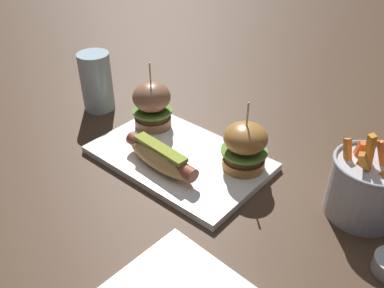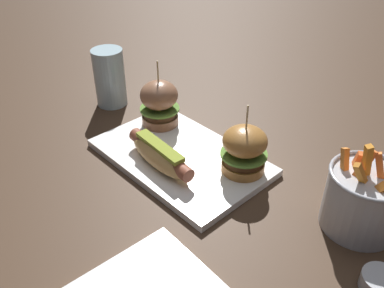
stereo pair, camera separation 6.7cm
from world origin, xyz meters
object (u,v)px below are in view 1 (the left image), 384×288
object	(u,v)px
water_glass	(96,82)
fries_bucket	(366,187)
hot_dog	(160,156)
platter_main	(179,158)
slider_left	(152,105)
slider_right	(245,146)

from	to	relation	value
water_glass	fries_bucket	bearing A→B (deg)	5.11
hot_dog	platter_main	bearing A→B (deg)	87.10
hot_dog	fries_bucket	xyz separation A→B (m)	(0.32, 0.14, 0.02)
slider_left	fries_bucket	size ratio (longest dim) A/B	0.93
hot_dog	water_glass	xyz separation A→B (m)	(-0.28, 0.08, 0.03)
slider_right	fries_bucket	world-z (taller)	fries_bucket
platter_main	hot_dog	distance (m)	0.06
hot_dog	slider_left	world-z (taller)	slider_left
platter_main	hot_dog	xyz separation A→B (m)	(-0.00, -0.05, 0.03)
slider_right	slider_left	bearing A→B (deg)	-178.74
water_glass	slider_right	bearing A→B (deg)	2.25
water_glass	hot_dog	bearing A→B (deg)	-16.73
platter_main	fries_bucket	xyz separation A→B (m)	(0.32, 0.09, 0.05)
hot_dog	slider_left	bearing A→B (deg)	139.87
slider_right	water_glass	world-z (taller)	slider_right
hot_dog	fries_bucket	world-z (taller)	fries_bucket
hot_dog	fries_bucket	bearing A→B (deg)	23.15
fries_bucket	water_glass	bearing A→B (deg)	-174.89
platter_main	slider_left	size ratio (longest dim) A/B	2.32
water_glass	slider_left	bearing A→B (deg)	3.60
hot_dog	slider_left	size ratio (longest dim) A/B	1.20
slider_left	slider_right	distance (m)	0.23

